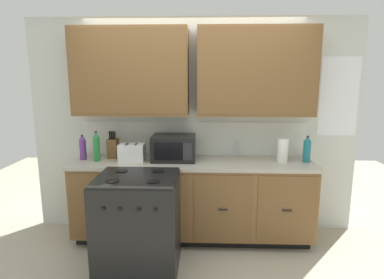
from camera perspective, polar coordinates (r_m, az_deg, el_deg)
name	(u,v)px	position (r m, az deg, el deg)	size (l,w,h in m)	color
ground_plane	(191,251)	(3.69, -0.12, -19.11)	(8.00, 8.00, 0.00)	#B2A893
wall_unit	(193,94)	(3.70, 0.23, 8.11)	(3.85, 0.40, 2.52)	silver
counter_run	(193,199)	(3.75, 0.09, -10.49)	(2.68, 0.64, 0.93)	black
stove_range	(138,223)	(3.23, -9.45, -14.40)	(0.76, 0.68, 0.95)	black
microwave	(174,148)	(3.63, -3.23, -1.48)	(0.48, 0.37, 0.28)	black
toaster	(132,152)	(3.66, -10.57, -2.25)	(0.28, 0.18, 0.19)	white
knife_block	(113,148)	(3.85, -13.75, -1.43)	(0.11, 0.14, 0.31)	brown
sink_faucet	(237,149)	(3.81, 8.00, -1.59)	(0.02, 0.02, 0.20)	#B2B5BA
paper_towel_roll	(283,150)	(3.68, 15.70, -1.86)	(0.12, 0.12, 0.26)	white
bottle_teal	(307,149)	(3.76, 19.62, -1.64)	(0.08, 0.08, 0.29)	#1E707A
bottle_violet	(83,147)	(3.85, -18.70, -1.34)	(0.07, 0.07, 0.28)	#663384
bottle_green	(97,147)	(3.73, -16.48, -1.21)	(0.07, 0.07, 0.34)	#237A38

